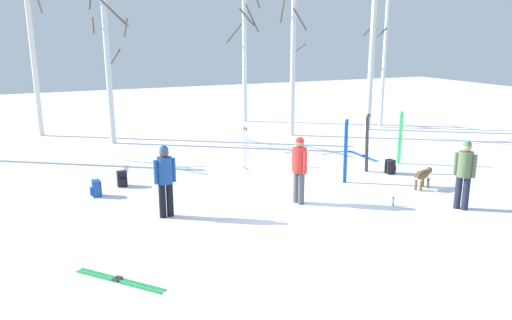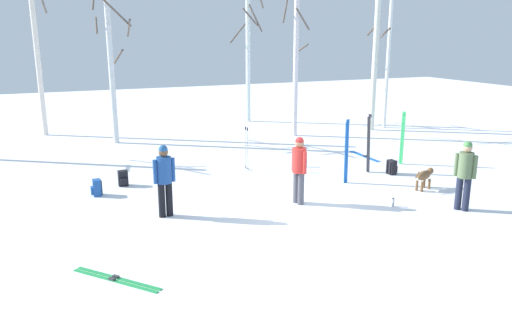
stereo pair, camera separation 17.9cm
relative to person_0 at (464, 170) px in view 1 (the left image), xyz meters
The scene contains 22 objects.
ground_plane 3.91m from the person_0, 165.04° to the left, with size 60.00×60.00×0.00m, color white.
person_0 is the anchor object (origin of this frame).
person_1 3.96m from the person_0, 150.15° to the left, with size 0.34×0.51×1.72m.
person_2 7.14m from the person_0, 160.55° to the left, with size 0.52×0.34×1.72m.
dog 1.79m from the person_0, 79.91° to the left, with size 0.86×0.41×0.57m.
ski_pair_planted_0 3.33m from the person_0, 114.15° to the left, with size 0.15×0.04×1.85m.
ski_pair_planted_1 3.78m from the person_0, 91.25° to the left, with size 0.03×0.22×1.82m.
ski_pair_planted_2 4.41m from the person_0, 70.10° to the left, with size 0.05×0.14×1.74m.
ski_pair_lying_0 8.31m from the person_0, behind, with size 1.34×1.50×0.05m.
ski_pair_lying_1 5.66m from the person_0, 79.63° to the left, with size 0.20×1.73×0.05m.
ski_poles_0 6.46m from the person_0, 122.30° to the left, with size 0.07×0.26×1.37m.
backpack_0 9.01m from the person_0, 144.30° to the left, with size 0.26×0.29×0.44m.
backpack_1 9.32m from the person_0, 150.27° to the left, with size 0.29×0.26×0.44m.
backpack_2 3.38m from the person_0, 82.17° to the left, with size 0.30×0.27×0.44m.
water_bottle_0 5.33m from the person_0, 107.34° to the left, with size 0.07×0.07×0.28m.
water_bottle_1 1.84m from the person_0, 148.55° to the left, with size 0.07×0.07×0.22m.
birch_tree_1 16.99m from the person_0, 123.55° to the left, with size 1.43×1.22×7.68m.
birch_tree_2 13.17m from the person_0, 120.83° to the left, with size 1.43×1.52×5.77m.
birch_tree_3 13.96m from the person_0, 90.02° to the left, with size 1.71×1.71×6.19m.
birch_tree_4 9.96m from the person_0, 87.36° to the left, with size 1.20×1.16×5.70m.
birch_tree_5 10.80m from the person_0, 66.17° to the left, with size 1.34×1.60×7.16m.
birch_tree_6 11.42m from the person_0, 62.52° to the left, with size 1.31×1.32×7.48m.
Camera 1 is at (-5.56, -9.47, 4.16)m, focal length 34.79 mm.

